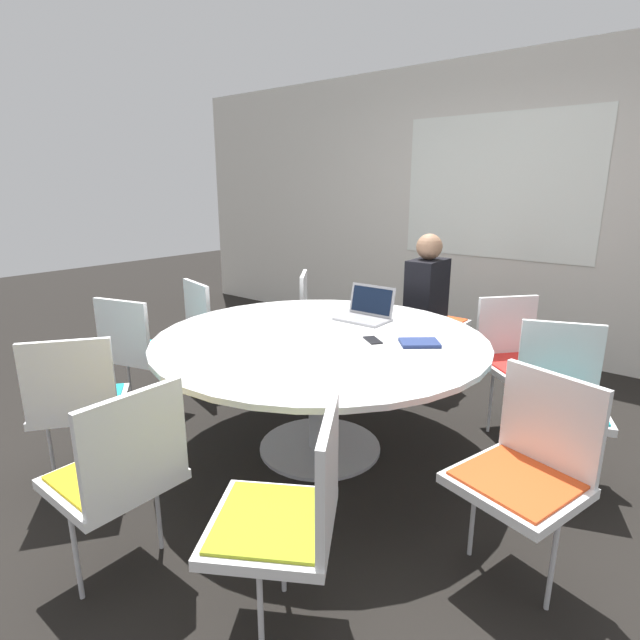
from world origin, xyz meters
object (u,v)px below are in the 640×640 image
chair_4 (78,397)px  chair_5 (120,468)px  chair_3 (138,346)px  chair_9 (515,352)px  chair_6 (290,508)px  cell_phone (373,340)px  chair_7 (528,463)px  chair_0 (431,314)px  spiral_notebook (419,343)px  chair_1 (319,314)px  chair_2 (214,324)px  chair_8 (560,391)px  laptop (366,311)px  person_0 (428,298)px

chair_4 → chair_5: same height
chair_3 → chair_4: bearing=-68.3°
chair_5 → chair_9: 2.47m
chair_6 → cell_phone: size_ratio=5.56×
chair_5 → chair_7: 1.59m
chair_0 → chair_7: bearing=35.1°
cell_phone → chair_0: bearing=104.7°
chair_4 → spiral_notebook: chair_4 is taller
chair_1 → chair_6: 2.62m
chair_4 → spiral_notebook: (1.23, 1.33, 0.22)m
chair_1 → cell_phone: chair_1 is taller
chair_2 → chair_6: same height
chair_8 → chair_3: bearing=0.1°
laptop → chair_9: bearing=33.6°
chair_4 → chair_9: bearing=1.1°
chair_2 → cell_phone: 1.59m
person_0 → chair_7: bearing=37.0°
chair_3 → chair_4: (0.52, -0.66, 0.00)m
chair_1 → chair_7: 2.48m
chair_7 → cell_phone: bearing=-6.8°
chair_3 → cell_phone: 1.63m
chair_4 → chair_6: size_ratio=1.00×
chair_9 → chair_0: bearing=-82.3°
chair_5 → chair_9: bearing=-17.0°
chair_8 → spiral_notebook: (-0.67, -0.33, 0.22)m
chair_4 → laptop: laptop is taller
chair_0 → chair_7: (1.39, -1.88, 0.00)m
chair_1 → spiral_notebook: 1.58m
chair_1 → chair_4: same height
chair_5 → spiral_notebook: 1.62m
chair_6 → chair_9: 2.13m
chair_0 → cell_phone: chair_0 is taller
laptop → person_0: bearing=89.0°
person_0 → chair_8: bearing=54.7°
chair_0 → chair_6: (0.86, -2.68, 0.00)m
cell_phone → laptop: bearing=128.5°
chair_8 → laptop: laptop is taller
laptop → chair_5: bearing=-88.6°
chair_2 → chair_9: bearing=35.0°
spiral_notebook → chair_6: bearing=-79.9°
chair_6 → chair_3: bearing=40.2°
chair_1 → chair_3: (-0.40, -1.44, 0.00)m
chair_4 → laptop: (0.70, 1.59, 0.26)m
chair_0 → person_0: size_ratio=0.71×
chair_6 → chair_8: size_ratio=1.00×
chair_8 → chair_2: bearing=-15.1°
person_0 → chair_1: bearing=-67.6°
chair_2 → chair_4: 1.46m
chair_3 → chair_7: 2.53m
chair_5 → chair_9: (0.71, 2.36, 0.00)m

